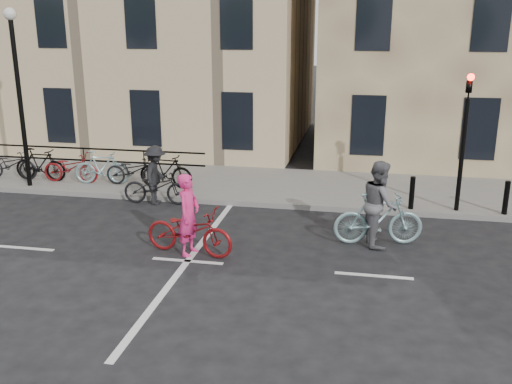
% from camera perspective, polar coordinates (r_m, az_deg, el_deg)
% --- Properties ---
extents(ground, '(120.00, 120.00, 0.00)m').
position_cam_1_polar(ground, '(12.65, -6.85, -6.88)').
color(ground, black).
rests_on(ground, ground).
extents(sidewalk, '(46.00, 4.00, 0.15)m').
position_cam_1_polar(sidewalk, '(19.30, -12.84, 1.34)').
color(sidewalk, slate).
rests_on(sidewalk, ground).
extents(building_west, '(20.00, 10.00, 10.00)m').
position_cam_1_polar(building_west, '(27.15, -17.57, 16.14)').
color(building_west, tan).
rests_on(building_west, sidewalk).
extents(traffic_light, '(0.18, 0.30, 3.90)m').
position_cam_1_polar(traffic_light, '(15.78, 20.18, 6.24)').
color(traffic_light, black).
rests_on(traffic_light, sidewalk).
extents(lamp_post, '(0.36, 0.36, 5.28)m').
position_cam_1_polar(lamp_post, '(18.53, -22.77, 10.61)').
color(lamp_post, black).
rests_on(lamp_post, sidewalk).
extents(bollard_east, '(0.14, 0.14, 0.90)m').
position_cam_1_polar(bollard_east, '(15.95, 15.32, -0.07)').
color(bollard_east, black).
rests_on(bollard_east, sidewalk).
extents(bollard_west, '(0.14, 0.14, 0.90)m').
position_cam_1_polar(bollard_west, '(16.33, 23.73, -0.53)').
color(bollard_west, black).
rests_on(bollard_west, sidewalk).
extents(parked_bikes, '(7.25, 1.23, 1.05)m').
position_cam_1_polar(parked_bikes, '(18.72, -16.69, 2.39)').
color(parked_bikes, black).
rests_on(parked_bikes, sidewalk).
extents(cyclist_pink, '(2.18, 1.06, 1.86)m').
position_cam_1_polar(cyclist_pink, '(12.80, -6.70, -3.48)').
color(cyclist_pink, maroon).
rests_on(cyclist_pink, ground).
extents(cyclist_grey, '(2.15, 1.10, 2.01)m').
position_cam_1_polar(cyclist_grey, '(13.52, 12.19, -1.89)').
color(cyclist_grey, '#83A9AC').
rests_on(cyclist_grey, ground).
extents(cyclist_dark, '(1.94, 1.13, 1.70)m').
position_cam_1_polar(cyclist_dark, '(16.49, -9.97, 1.06)').
color(cyclist_dark, black).
rests_on(cyclist_dark, ground).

